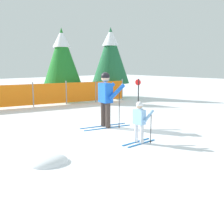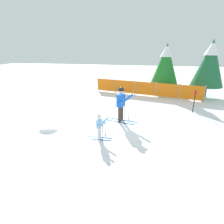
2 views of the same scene
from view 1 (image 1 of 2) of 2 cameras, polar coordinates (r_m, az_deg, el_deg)
The scene contains 8 objects.
ground_plane at distance 8.90m, azimuth -2.36°, elevation -3.32°, with size 60.00×60.00×0.00m, color white.
skier_adult at distance 8.89m, azimuth -1.19°, elevation 3.55°, with size 1.70×0.84×1.76m.
skier_child at distance 7.18m, azimuth 5.65°, elevation -1.43°, with size 1.02×0.53×1.08m.
safety_fence at distance 13.83m, azimuth -12.46°, elevation 3.67°, with size 8.03×1.87×1.17m.
conifer_far at distance 16.73m, azimuth -0.28°, elevation 11.60°, with size 2.20×2.20×4.08m.
conifer_near at distance 15.44m, azimuth -10.12°, elevation 11.09°, with size 2.08×2.08×3.86m.
trail_marker at distance 13.12m, azimuth 5.37°, elevation 4.55°, with size 0.08×0.28×1.31m.
snow_mound at distance 6.05m, azimuth -12.80°, elevation -10.02°, with size 0.85×0.73×0.34m, color white.
Camera 1 is at (-5.60, -6.60, 2.04)m, focal length 45.00 mm.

